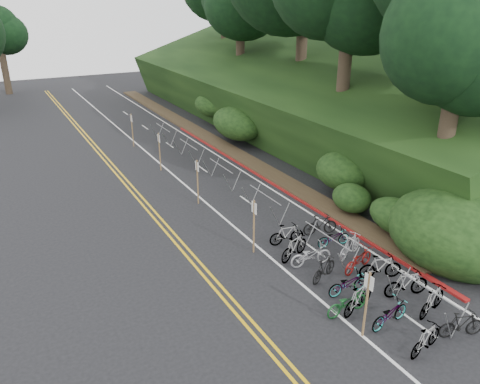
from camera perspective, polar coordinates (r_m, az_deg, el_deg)
name	(u,v)px	position (r m, az deg, el deg)	size (l,w,h in m)	color
ground	(310,319)	(17.16, 8.57, -15.09)	(120.00, 120.00, 0.00)	black
road_markings	(206,209)	(24.92, -4.18, -2.12)	(7.47, 80.00, 0.01)	gold
red_curb	(268,180)	(28.66, 3.44, 1.42)	(0.25, 28.00, 0.10)	maroon
embankment	(300,106)	(37.45, 7.36, 10.41)	(14.30, 48.14, 9.11)	black
bike_rack_front	(425,297)	(17.71, 21.62, -11.76)	(1.18, 2.67, 1.26)	gray
bike_racks_rest	(221,170)	(27.96, -2.31, 2.64)	(1.14, 23.00, 1.17)	gray
signpost_near	(367,300)	(15.99, 15.19, -12.64)	(0.08, 0.40, 2.46)	brown
signposts_rest	(177,163)	(27.73, -7.71, 3.54)	(0.08, 18.40, 2.50)	brown
bike_front	(347,302)	(17.39, 12.92, -12.99)	(1.77, 0.62, 0.93)	#144C1E
bike_valet	(356,270)	(19.24, 13.91, -9.16)	(3.36, 9.75, 1.10)	slate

